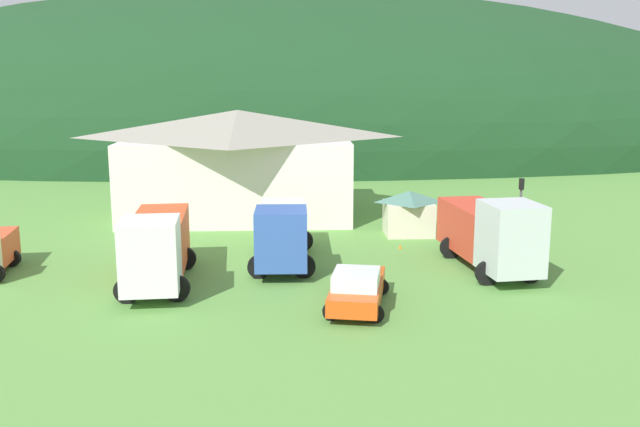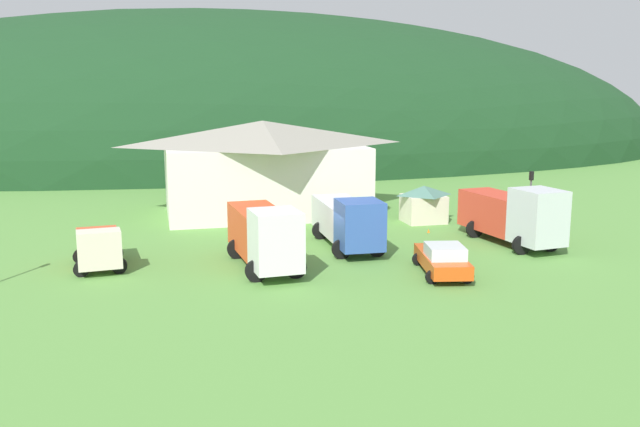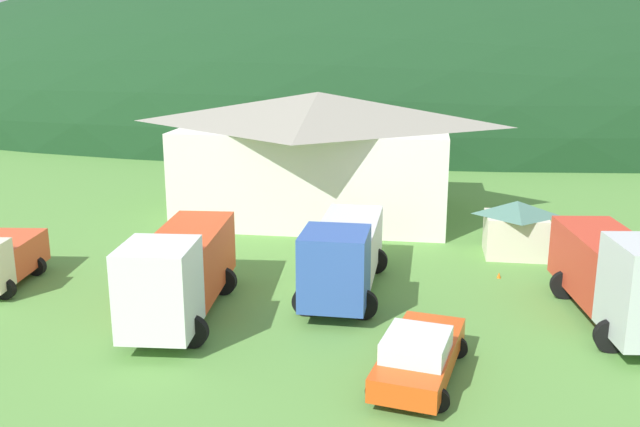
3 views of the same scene
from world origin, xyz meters
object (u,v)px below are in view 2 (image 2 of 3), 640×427
object	(u,v)px
traffic_cone_near_pickup	(428,233)
tow_truck_silver	(514,214)
depot_building	(263,165)
service_pickup_orange	(443,259)
play_shed_cream	(424,203)
light_truck_cream	(99,247)
traffic_light_east	(530,198)
heavy_rig_white	(264,234)
box_truck_blue	(348,220)

from	to	relation	value
traffic_cone_near_pickup	tow_truck_silver	bearing A→B (deg)	-50.76
depot_building	service_pickup_orange	size ratio (longest dim) A/B	2.89
play_shed_cream	tow_truck_silver	size ratio (longest dim) A/B	0.37
light_truck_cream	traffic_light_east	bearing A→B (deg)	85.68
heavy_rig_white	traffic_light_east	size ratio (longest dim) A/B	1.90
play_shed_cream	heavy_rig_white	size ratio (longest dim) A/B	0.36
light_truck_cream	depot_building	bearing A→B (deg)	135.71
light_truck_cream	traffic_cone_near_pickup	bearing A→B (deg)	95.05
heavy_rig_white	box_truck_blue	distance (m)	6.52
box_truck_blue	traffic_light_east	bearing A→B (deg)	88.36
service_pickup_orange	traffic_light_east	world-z (taller)	traffic_light_east
depot_building	box_truck_blue	bearing A→B (deg)	-76.79
tow_truck_silver	traffic_cone_near_pickup	distance (m)	6.04
depot_building	traffic_light_east	world-z (taller)	depot_building
heavy_rig_white	play_shed_cream	bearing A→B (deg)	122.11
box_truck_blue	traffic_cone_near_pickup	world-z (taller)	box_truck_blue
box_truck_blue	traffic_cone_near_pickup	xyz separation A→B (m)	(6.36, 2.73, -1.68)
heavy_rig_white	box_truck_blue	xyz separation A→B (m)	(5.56, 3.40, -0.17)
service_pickup_orange	traffic_cone_near_pickup	size ratio (longest dim) A/B	10.54
depot_building	heavy_rig_white	xyz separation A→B (m)	(-2.55, -16.23, -1.74)
depot_building	light_truck_cream	size ratio (longest dim) A/B	3.25
light_truck_cream	service_pickup_orange	size ratio (longest dim) A/B	0.89
depot_building	heavy_rig_white	bearing A→B (deg)	-98.92
box_truck_blue	tow_truck_silver	world-z (taller)	tow_truck_silver
tow_truck_silver	heavy_rig_white	bearing A→B (deg)	-90.93
light_truck_cream	box_truck_blue	size ratio (longest dim) A/B	0.57
depot_building	light_truck_cream	distance (m)	18.19
service_pickup_orange	traffic_light_east	bearing A→B (deg)	137.27
depot_building	tow_truck_silver	distance (m)	19.56
box_truck_blue	traffic_light_east	distance (m)	11.80
heavy_rig_white	tow_truck_silver	bearing A→B (deg)	91.90
play_shed_cream	light_truck_cream	size ratio (longest dim) A/B	0.62
traffic_light_east	service_pickup_orange	bearing A→B (deg)	-143.63
box_truck_blue	service_pickup_orange	bearing A→B (deg)	24.83
depot_building	play_shed_cream	size ratio (longest dim) A/B	5.23
service_pickup_orange	depot_building	bearing A→B (deg)	-151.93
play_shed_cream	service_pickup_orange	xyz separation A→B (m)	(-4.29, -13.02, -0.52)
service_pickup_orange	traffic_cone_near_pickup	xyz separation A→B (m)	(3.28, 9.60, -0.83)
depot_building	traffic_light_east	size ratio (longest dim) A/B	3.63
service_pickup_orange	light_truck_cream	bearing A→B (deg)	-96.81
depot_building	service_pickup_orange	xyz separation A→B (m)	(6.09, -19.70, -2.77)
light_truck_cream	heavy_rig_white	bearing A→B (deg)	70.41
light_truck_cream	traffic_light_east	world-z (taller)	traffic_light_east
heavy_rig_white	tow_truck_silver	distance (m)	15.63
play_shed_cream	light_truck_cream	bearing A→B (deg)	-160.67
light_truck_cream	box_truck_blue	distance (m)	14.17
box_truck_blue	tow_truck_silver	bearing A→B (deg)	81.00
tow_truck_silver	service_pickup_orange	world-z (taller)	tow_truck_silver
box_truck_blue	heavy_rig_white	bearing A→B (deg)	-57.83
traffic_light_east	depot_building	bearing A→B (deg)	137.98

